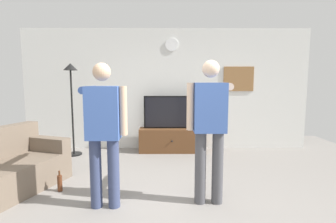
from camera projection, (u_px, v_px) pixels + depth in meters
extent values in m
plane|color=gray|center=(165.00, 210.00, 3.12)|extent=(8.40, 8.40, 0.00)
cube|color=silver|center=(166.00, 89.00, 5.89)|extent=(6.40, 0.10, 2.70)
cube|color=brown|center=(172.00, 140.00, 5.67)|extent=(1.40, 0.42, 0.51)
sphere|color=black|center=(172.00, 141.00, 5.44)|extent=(0.04, 0.04, 0.04)
cube|color=black|center=(172.00, 112.00, 5.65)|extent=(1.21, 0.06, 0.71)
cube|color=black|center=(172.00, 112.00, 5.61)|extent=(1.15, 0.01, 0.65)
cylinder|color=white|center=(172.00, 45.00, 5.71)|extent=(0.28, 0.03, 0.28)
cube|color=olive|center=(238.00, 79.00, 5.81)|extent=(0.67, 0.04, 0.54)
cylinder|color=black|center=(74.00, 154.00, 5.44)|extent=(0.32, 0.32, 0.03)
cylinder|color=black|center=(72.00, 113.00, 5.33)|extent=(0.04, 0.04, 1.73)
cone|color=black|center=(70.00, 67.00, 5.22)|extent=(0.28, 0.28, 0.14)
cylinder|color=#384266|center=(96.00, 173.00, 3.14)|extent=(0.14, 0.14, 0.85)
cylinder|color=#384266|center=(114.00, 173.00, 3.14)|extent=(0.14, 0.14, 0.85)
cube|color=#3F60AD|center=(103.00, 113.00, 3.05)|extent=(0.39, 0.22, 0.63)
sphere|color=tan|center=(102.00, 72.00, 3.00)|extent=(0.21, 0.21, 0.21)
cylinder|color=#3F60AD|center=(89.00, 90.00, 3.31)|extent=(0.09, 0.58, 0.09)
cube|color=white|center=(96.00, 89.00, 3.63)|extent=(0.04, 0.12, 0.04)
cylinder|color=tan|center=(123.00, 111.00, 3.05)|extent=(0.09, 0.09, 0.58)
cylinder|color=#4C4C51|center=(200.00, 168.00, 3.25)|extent=(0.14, 0.14, 0.91)
cylinder|color=#4C4C51|center=(218.00, 168.00, 3.25)|extent=(0.14, 0.14, 0.91)
cube|color=#3F60AD|center=(210.00, 108.00, 3.16)|extent=(0.39, 0.22, 0.61)
sphere|color=beige|center=(211.00, 69.00, 3.10)|extent=(0.21, 0.21, 0.21)
cylinder|color=beige|center=(190.00, 107.00, 3.16)|extent=(0.09, 0.09, 0.58)
cylinder|color=beige|center=(225.00, 86.00, 3.42)|extent=(0.09, 0.58, 0.09)
cube|color=white|center=(220.00, 86.00, 3.74)|extent=(0.04, 0.12, 0.04)
cube|color=#6B5B4C|center=(45.00, 144.00, 4.19)|extent=(0.87, 0.47, 0.22)
cylinder|color=#592D19|center=(60.00, 183.00, 3.63)|extent=(0.07, 0.07, 0.23)
cylinder|color=#4C2814|center=(59.00, 173.00, 3.61)|extent=(0.02, 0.02, 0.07)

